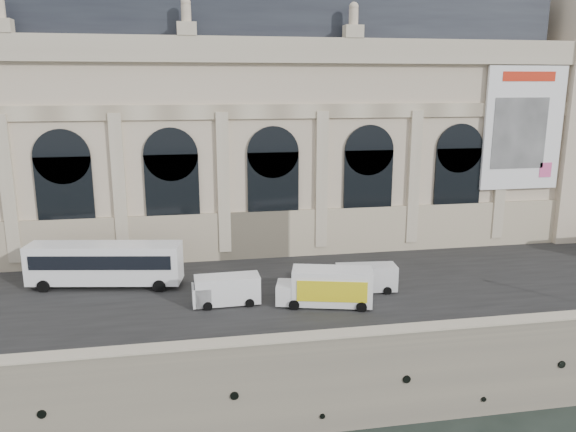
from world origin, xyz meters
name	(u,v)px	position (x,y,z in m)	size (l,w,h in m)	color
ground	(377,428)	(0.00, 0.00, 0.00)	(260.00, 260.00, 0.00)	black
quay	(289,248)	(0.00, 35.00, 3.00)	(160.00, 70.00, 6.00)	gray
street	(330,280)	(0.00, 14.00, 6.03)	(160.00, 24.00, 0.06)	#2D2D2D
parapet	(378,338)	(0.00, 0.60, 6.62)	(160.00, 1.40, 1.21)	gray
museum	(244,119)	(-5.98, 30.86, 19.72)	(69.00, 18.70, 29.10)	beige
bus_left	(105,263)	(-19.99, 15.97, 8.21)	(13.67, 5.02, 3.95)	white
van_b	(223,290)	(-9.99, 9.94, 7.24)	(5.52, 2.40, 2.43)	white
van_c	(362,278)	(2.12, 10.84, 7.21)	(5.48, 2.58, 2.37)	silver
box_truck	(326,287)	(-1.73, 8.32, 7.56)	(8.06, 4.29, 3.10)	white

